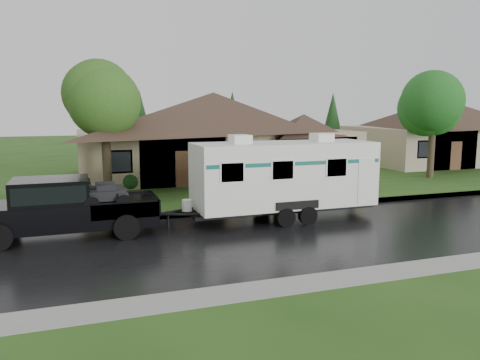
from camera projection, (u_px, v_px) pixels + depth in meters
name	position (u px, v px, depth m)	size (l,w,h in m)	color
ground	(262.00, 223.00, 19.15)	(140.00, 140.00, 0.00)	#254C17
road	(282.00, 235.00, 17.28)	(140.00, 8.00, 0.01)	black
curb	(243.00, 210.00, 21.24)	(140.00, 0.50, 0.15)	gray
lawn	(183.00, 174.00, 33.14)	(140.00, 26.00, 0.15)	#254C17
house_main	(219.00, 124.00, 32.27)	(19.44, 10.80, 6.90)	gray
house_neighbor	(445.00, 125.00, 39.27)	(15.12, 9.72, 6.45)	tan
tree_left_green	(104.00, 102.00, 23.34)	(4.22, 4.22, 6.98)	#382B1E
tree_right_green	(434.00, 107.00, 30.14)	(3.98, 3.98, 6.59)	#382B1E
shrub_row	(236.00, 175.00, 28.38)	(13.60, 1.00, 1.00)	#143814
pickup_truck	(61.00, 206.00, 16.89)	(6.51, 2.48, 2.17)	black
travel_trailer	(284.00, 174.00, 19.64)	(8.03, 2.82, 3.60)	white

